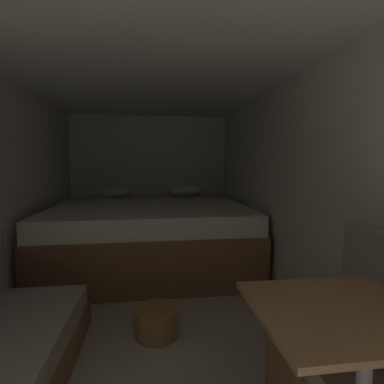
% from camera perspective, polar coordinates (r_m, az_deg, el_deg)
% --- Properties ---
extents(ground_plane, '(7.06, 7.06, 0.00)m').
position_cam_1_polar(ground_plane, '(2.62, -8.00, -23.82)').
color(ground_plane, '#B2A893').
extents(wall_back, '(2.55, 0.05, 2.03)m').
position_cam_1_polar(wall_back, '(4.85, -7.99, 2.33)').
color(wall_back, silver).
rests_on(wall_back, ground).
extents(wall_right, '(0.05, 5.06, 2.03)m').
position_cam_1_polar(wall_right, '(2.60, 20.36, -0.72)').
color(wall_right, silver).
rests_on(wall_right, ground).
extents(ceiling_slab, '(2.55, 5.06, 0.05)m').
position_cam_1_polar(ceiling_slab, '(2.41, -8.72, 24.14)').
color(ceiling_slab, white).
rests_on(ceiling_slab, wall_left).
extents(bed, '(2.33, 2.06, 0.94)m').
position_cam_1_polar(bed, '(3.85, -7.95, -7.92)').
color(bed, brown).
rests_on(bed, ground).
extents(dinette_table, '(0.64, 0.59, 0.73)m').
position_cam_1_polar(dinette_table, '(1.40, 26.20, -23.43)').
color(dinette_table, '#9E7247').
rests_on(dinette_table, ground).
extents(wicker_basket, '(0.33, 0.33, 0.21)m').
position_cam_1_polar(wicker_basket, '(2.43, -6.74, -23.37)').
color(wicker_basket, olive).
rests_on(wicker_basket, ground).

